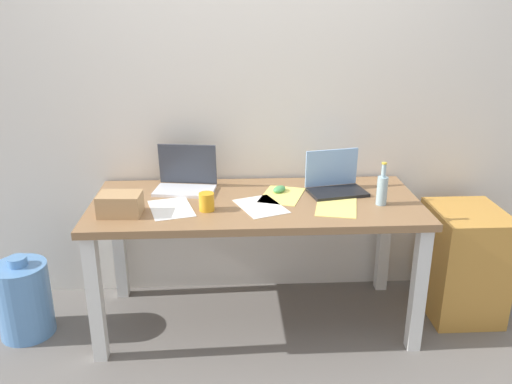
{
  "coord_description": "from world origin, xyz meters",
  "views": [
    {
      "loc": [
        -0.14,
        -2.71,
        1.79
      ],
      "look_at": [
        0.0,
        0.0,
        0.81
      ],
      "focal_mm": 37.18,
      "sensor_mm": 36.0,
      "label": 1
    }
  ],
  "objects_px": {
    "laptop_left": "(186,180)",
    "filing_cabinet": "(462,262)",
    "laptop_right": "(335,183)",
    "beer_bottle": "(382,189)",
    "cardboard_box": "(120,204)",
    "coffee_mug": "(207,202)",
    "water_cooler_jug": "(24,299)",
    "computer_mouse": "(279,189)",
    "desk": "(256,217)"
  },
  "relations": [
    {
      "from": "laptop_left",
      "to": "laptop_right",
      "type": "bearing_deg",
      "value": -5.12
    },
    {
      "from": "desk",
      "to": "laptop_right",
      "type": "height_order",
      "value": "laptop_right"
    },
    {
      "from": "water_cooler_jug",
      "to": "laptop_right",
      "type": "bearing_deg",
      "value": 6.07
    },
    {
      "from": "laptop_left",
      "to": "laptop_right",
      "type": "relative_size",
      "value": 1.04
    },
    {
      "from": "computer_mouse",
      "to": "filing_cabinet",
      "type": "relative_size",
      "value": 0.15
    },
    {
      "from": "water_cooler_jug",
      "to": "cardboard_box",
      "type": "bearing_deg",
      "value": -8.97
    },
    {
      "from": "desk",
      "to": "computer_mouse",
      "type": "relative_size",
      "value": 17.95
    },
    {
      "from": "computer_mouse",
      "to": "water_cooler_jug",
      "type": "xyz_separation_m",
      "value": [
        -1.45,
        -0.2,
        -0.56
      ]
    },
    {
      "from": "coffee_mug",
      "to": "cardboard_box",
      "type": "bearing_deg",
      "value": -175.51
    },
    {
      "from": "laptop_left",
      "to": "water_cooler_jug",
      "type": "height_order",
      "value": "laptop_left"
    },
    {
      "from": "laptop_right",
      "to": "beer_bottle",
      "type": "distance_m",
      "value": 0.3
    },
    {
      "from": "computer_mouse",
      "to": "beer_bottle",
      "type": "bearing_deg",
      "value": 11.05
    },
    {
      "from": "desk",
      "to": "filing_cabinet",
      "type": "xyz_separation_m",
      "value": [
        1.23,
        0.04,
        -0.33
      ]
    },
    {
      "from": "desk",
      "to": "coffee_mug",
      "type": "xyz_separation_m",
      "value": [
        -0.26,
        -0.13,
        0.14
      ]
    },
    {
      "from": "laptop_left",
      "to": "beer_bottle",
      "type": "relative_size",
      "value": 1.56
    },
    {
      "from": "desk",
      "to": "cardboard_box",
      "type": "height_order",
      "value": "cardboard_box"
    },
    {
      "from": "laptop_right",
      "to": "coffee_mug",
      "type": "relative_size",
      "value": 3.68
    },
    {
      "from": "desk",
      "to": "laptop_left",
      "type": "bearing_deg",
      "value": 153.52
    },
    {
      "from": "desk",
      "to": "cardboard_box",
      "type": "relative_size",
      "value": 8.38
    },
    {
      "from": "laptop_left",
      "to": "computer_mouse",
      "type": "bearing_deg",
      "value": -6.95
    },
    {
      "from": "laptop_left",
      "to": "filing_cabinet",
      "type": "relative_size",
      "value": 0.56
    },
    {
      "from": "computer_mouse",
      "to": "cardboard_box",
      "type": "xyz_separation_m",
      "value": [
        -0.84,
        -0.29,
        0.04
      ]
    },
    {
      "from": "laptop_left",
      "to": "cardboard_box",
      "type": "distance_m",
      "value": 0.47
    },
    {
      "from": "cardboard_box",
      "to": "laptop_right",
      "type": "bearing_deg",
      "value": 13.68
    },
    {
      "from": "beer_bottle",
      "to": "laptop_right",
      "type": "bearing_deg",
      "value": 134.54
    },
    {
      "from": "beer_bottle",
      "to": "water_cooler_jug",
      "type": "bearing_deg",
      "value": 179.25
    },
    {
      "from": "desk",
      "to": "beer_bottle",
      "type": "relative_size",
      "value": 7.64
    },
    {
      "from": "computer_mouse",
      "to": "coffee_mug",
      "type": "height_order",
      "value": "coffee_mug"
    },
    {
      "from": "desk",
      "to": "water_cooler_jug",
      "type": "xyz_separation_m",
      "value": [
        -1.31,
        -0.07,
        -0.44
      ]
    },
    {
      "from": "computer_mouse",
      "to": "laptop_left",
      "type": "bearing_deg",
      "value": -152.87
    },
    {
      "from": "cardboard_box",
      "to": "coffee_mug",
      "type": "relative_size",
      "value": 2.26
    },
    {
      "from": "computer_mouse",
      "to": "coffee_mug",
      "type": "xyz_separation_m",
      "value": [
        -0.4,
        -0.26,
        0.03
      ]
    },
    {
      "from": "desk",
      "to": "computer_mouse",
      "type": "height_order",
      "value": "computer_mouse"
    },
    {
      "from": "beer_bottle",
      "to": "computer_mouse",
      "type": "distance_m",
      "value": 0.58
    },
    {
      "from": "beer_bottle",
      "to": "water_cooler_jug",
      "type": "relative_size",
      "value": 0.49
    },
    {
      "from": "beer_bottle",
      "to": "coffee_mug",
      "type": "height_order",
      "value": "beer_bottle"
    },
    {
      "from": "desk",
      "to": "filing_cabinet",
      "type": "bearing_deg",
      "value": 1.63
    },
    {
      "from": "coffee_mug",
      "to": "filing_cabinet",
      "type": "distance_m",
      "value": 1.58
    },
    {
      "from": "laptop_left",
      "to": "filing_cabinet",
      "type": "bearing_deg",
      "value": -5.67
    },
    {
      "from": "desk",
      "to": "coffee_mug",
      "type": "height_order",
      "value": "coffee_mug"
    },
    {
      "from": "desk",
      "to": "coffee_mug",
      "type": "distance_m",
      "value": 0.33
    },
    {
      "from": "laptop_left",
      "to": "filing_cabinet",
      "type": "height_order",
      "value": "laptop_left"
    },
    {
      "from": "desk",
      "to": "computer_mouse",
      "type": "xyz_separation_m",
      "value": [
        0.14,
        0.13,
        0.11
      ]
    },
    {
      "from": "coffee_mug",
      "to": "water_cooler_jug",
      "type": "xyz_separation_m",
      "value": [
        -1.04,
        0.06,
        -0.59
      ]
    },
    {
      "from": "laptop_left",
      "to": "water_cooler_jug",
      "type": "distance_m",
      "value": 1.12
    },
    {
      "from": "cardboard_box",
      "to": "laptop_left",
      "type": "bearing_deg",
      "value": 49.39
    },
    {
      "from": "coffee_mug",
      "to": "desk",
      "type": "bearing_deg",
      "value": 25.89
    },
    {
      "from": "desk",
      "to": "computer_mouse",
      "type": "bearing_deg",
      "value": 43.05
    },
    {
      "from": "laptop_right",
      "to": "cardboard_box",
      "type": "distance_m",
      "value": 1.2
    },
    {
      "from": "laptop_right",
      "to": "filing_cabinet",
      "type": "bearing_deg",
      "value": -6.27
    }
  ]
}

